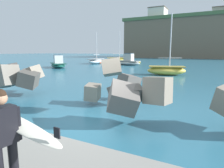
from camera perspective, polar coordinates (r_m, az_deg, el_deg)
ground_plane at (r=7.24m, az=-4.94°, el=-11.32°), size 400.00×400.00×0.00m
breakwater_jetty at (r=10.60m, az=-22.51°, el=0.70°), size 32.15×6.00×2.53m
surfer_with_board at (r=3.62m, az=-27.75°, el=-12.47°), size 2.12×1.25×1.78m
boat_near_left at (r=32.68m, az=-15.40°, el=5.70°), size 5.29×4.84×2.08m
boat_mid_left at (r=41.92m, az=-4.67°, el=6.68°), size 3.31×6.26×6.58m
boat_mid_centre at (r=37.49m, az=4.45°, el=6.54°), size 5.66×2.76×2.26m
boat_mid_right at (r=22.26m, az=15.55°, el=3.93°), size 4.42×2.91×6.48m
boat_far_left at (r=48.31m, az=1.71°, el=7.13°), size 5.62×4.48×7.39m
mooring_buoy_inner at (r=42.38m, az=7.96°, el=6.19°), size 0.44×0.44×0.44m
mooring_buoy_middle at (r=41.82m, az=-3.46°, el=6.22°), size 0.44×0.44×0.44m
headland_bluff at (r=93.34m, az=28.99°, el=11.61°), size 72.19×35.25×15.88m
station_building_central at (r=93.20m, az=29.70°, el=17.70°), size 8.33×5.62×3.92m
station_building_east at (r=87.98m, az=13.22°, el=19.33°), size 6.78×7.59×4.27m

